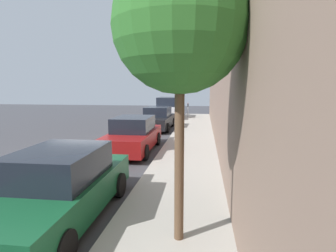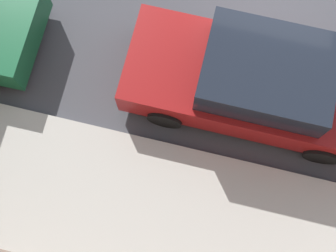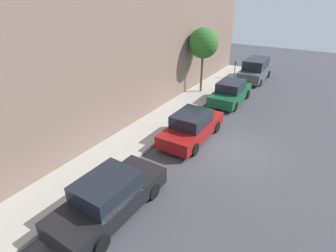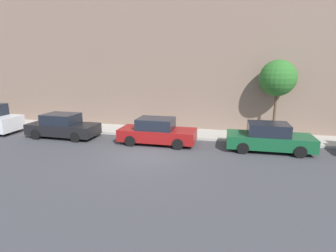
{
  "view_description": "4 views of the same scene",
  "coord_description": "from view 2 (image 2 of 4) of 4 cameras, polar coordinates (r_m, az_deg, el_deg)",
  "views": [
    {
      "loc": [
        5.33,
        -11.15,
        2.83
      ],
      "look_at": [
        3.65,
        1.24,
        1.0
      ],
      "focal_mm": 28.0,
      "sensor_mm": 36.0,
      "label": 1
    },
    {
      "loc": [
        5.33,
        -0.74,
        8.25
      ],
      "look_at": [
        3.42,
        -1.21,
        1.0
      ],
      "focal_mm": 50.0,
      "sensor_mm": 36.0,
      "label": 2
    },
    {
      "loc": [
        -3.19,
        11.31,
        7.09
      ],
      "look_at": [
        3.06,
        1.16,
        1.0
      ],
      "focal_mm": 28.0,
      "sensor_mm": 36.0,
      "label": 3
    },
    {
      "loc": [
        -12.25,
        -3.96,
        4.55
      ],
      "look_at": [
        2.7,
        -0.47,
        1.0
      ],
      "focal_mm": 28.0,
      "sensor_mm": 36.0,
      "label": 4
    }
  ],
  "objects": [
    {
      "name": "sidewalk",
      "position": [
        8.24,
        6.2,
        -12.15
      ],
      "size": [
        2.43,
        32.0,
        0.15
      ],
      "color": "#B2ADA3",
      "rests_on": "ground_plane"
    },
    {
      "name": "parked_sedan_third",
      "position": [
        8.18,
        10.86,
        5.24
      ],
      "size": [
        1.92,
        4.5,
        1.54
      ],
      "color": "maroon",
      "rests_on": "ground_plane"
    }
  ]
}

